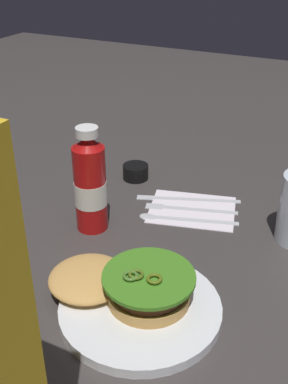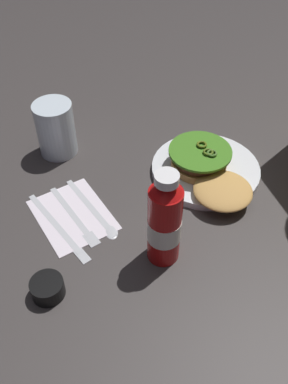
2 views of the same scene
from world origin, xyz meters
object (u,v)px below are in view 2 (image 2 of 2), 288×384
(ketchup_bottle, at_px, (166,222))
(fork_utensil, at_px, (77,219))
(condiment_cup, at_px, (48,288))
(napkin, at_px, (73,215))
(butter_knife, at_px, (61,230))
(dinner_plate, at_px, (205,169))
(water_glass, at_px, (56,129))
(burger_sandwich, at_px, (208,170))
(spoon_utensil, at_px, (98,215))

(ketchup_bottle, distance_m, fork_utensil, 0.21)
(condiment_cup, distance_m, napkin, 0.18)
(butter_knife, bearing_deg, dinner_plate, 102.36)
(ketchup_bottle, xyz_separation_m, fork_utensil, (-0.13, -0.14, -0.09))
(water_glass, distance_m, fork_utensil, 0.24)
(burger_sandwich, xyz_separation_m, napkin, (0.01, -0.30, -0.03))
(condiment_cup, distance_m, spoon_utensil, 0.19)
(burger_sandwich, bearing_deg, condiment_cup, -64.73)
(ketchup_bottle, bearing_deg, burger_sandwich, 135.46)
(water_glass, distance_m, butter_knife, 0.26)
(dinner_plate, bearing_deg, napkin, -82.84)
(ketchup_bottle, bearing_deg, condiment_cup, -85.01)
(dinner_plate, bearing_deg, butter_knife, -77.64)
(ketchup_bottle, bearing_deg, napkin, -135.63)
(ketchup_bottle, distance_m, napkin, 0.23)
(condiment_cup, relative_size, napkin, 0.34)
(napkin, height_order, fork_utensil, fork_utensil)
(butter_knife, height_order, spoon_utensil, same)
(water_glass, xyz_separation_m, napkin, (0.21, -0.01, -0.06))
(napkin, bearing_deg, dinner_plate, 97.16)
(burger_sandwich, relative_size, condiment_cup, 3.93)
(ketchup_bottle, distance_m, water_glass, 0.39)
(condiment_cup, bearing_deg, fork_utensil, 152.11)
(fork_utensil, height_order, spoon_utensil, same)
(burger_sandwich, bearing_deg, water_glass, -125.16)
(butter_knife, bearing_deg, burger_sandwich, 97.67)
(water_glass, height_order, butter_knife, water_glass)
(condiment_cup, height_order, spoon_utensil, condiment_cup)
(condiment_cup, height_order, napkin, condiment_cup)
(ketchup_bottle, xyz_separation_m, napkin, (-0.15, -0.15, -0.09))
(dinner_plate, relative_size, spoon_utensil, 1.28)
(ketchup_bottle, relative_size, condiment_cup, 3.49)
(condiment_cup, xyz_separation_m, butter_knife, (-0.13, 0.04, -0.01))
(burger_sandwich, relative_size, fork_utensil, 1.24)
(ketchup_bottle, relative_size, spoon_utensil, 1.07)
(condiment_cup, relative_size, spoon_utensil, 0.31)
(spoon_utensil, bearing_deg, fork_utensil, -90.26)
(fork_utensil, bearing_deg, burger_sandwich, 95.20)
(fork_utensil, bearing_deg, dinner_plate, 100.58)
(butter_knife, xyz_separation_m, fork_utensil, (-0.02, 0.04, 0.00))
(dinner_plate, relative_size, butter_knife, 1.15)
(condiment_cup, xyz_separation_m, fork_utensil, (-0.15, 0.08, -0.01))
(water_glass, bearing_deg, fork_utensil, -0.88)
(water_glass, relative_size, fork_utensil, 0.70)
(water_glass, distance_m, napkin, 0.22)
(burger_sandwich, height_order, butter_knife, burger_sandwich)
(ketchup_bottle, xyz_separation_m, condiment_cup, (0.02, -0.22, -0.08))
(condiment_cup, bearing_deg, water_glass, 167.76)
(butter_knife, distance_m, spoon_utensil, 0.08)
(ketchup_bottle, xyz_separation_m, water_glass, (-0.36, -0.14, -0.03))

